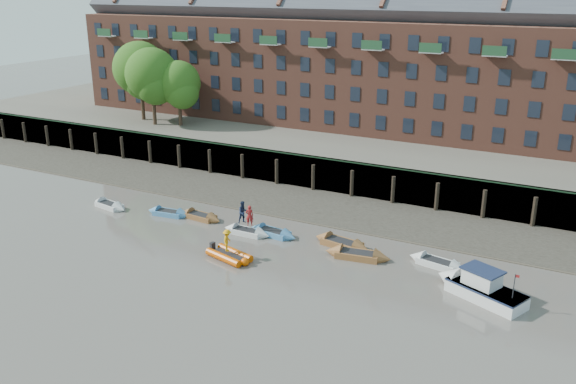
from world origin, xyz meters
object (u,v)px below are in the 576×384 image
Objects in this scene: rowboat_0 at (109,205)px; rowboat_3 at (247,232)px; rowboat_7 at (438,263)px; person_rib_crew at (227,240)px; motor_launch at (472,285)px; rowboat_2 at (200,216)px; rowboat_6 at (358,255)px; person_rower_a at (250,216)px; rowboat_1 at (169,213)px; person_rower_b at (243,212)px; rowboat_5 at (342,243)px; rib_tender at (231,256)px; rowboat_4 at (273,233)px.

rowboat_3 is (14.06, 0.49, -0.00)m from rowboat_0.
rowboat_7 reaches higher than rowboat_3.
motor_launch is at bearing -98.31° from person_rib_crew.
rowboat_2 is at bearing 167.96° from rowboat_3.
rowboat_6 is 2.97× the size of person_rower_a.
rowboat_0 is at bearing -177.96° from rowboat_1.
rowboat_7 is 2.76× the size of person_rib_crew.
motor_launch is at bearing -58.84° from person_rower_b.
rowboat_5 is 1.34× the size of rib_tender.
rowboat_3 is 0.83× the size of rowboat_6.
rib_tender is (6.64, -5.55, 0.06)m from rowboat_2.
rowboat_3 is 1.47m from person_rower_a.
person_rower_b is at bearing 17.49° from motor_launch.
person_rower_a reaches higher than rowboat_3.
rowboat_2 is 1.15× the size of rib_tender.
rowboat_3 is 1.10× the size of rib_tender.
rowboat_3 is 7.80m from rowboat_5.
rowboat_0 is 1.14× the size of rib_tender.
rowboat_5 is 1.00× the size of rowboat_6.
rowboat_4 is (7.19, -0.25, 0.00)m from rowboat_2.
rowboat_4 reaches higher than rowboat_1.
rowboat_5 is 8.58m from rib_tender.
rowboat_5 is 2.28m from rowboat_6.
rib_tender is at bearing 71.54° from person_rower_a.
rowboat_0 is 23.57m from rowboat_6.
rowboat_6 is 5.69m from rowboat_7.
rowboat_0 is at bearing -179.40° from rib_tender.
rowboat_5 reaches higher than rowboat_1.
rowboat_7 is at bearing -21.54° from motor_launch.
rib_tender is (-8.10, -4.47, 0.03)m from rowboat_6.
rowboat_6 is at bearing 0.80° from rowboat_2.
person_rower_a is (5.54, -1.04, 1.44)m from rowboat_2.
rowboat_5 reaches higher than rowboat_0.
motor_launch is (16.63, 2.86, 0.37)m from rib_tender.
person_rib_crew is at bearing -5.30° from rowboat_0.
rowboat_7 is at bearing -48.86° from person_rower_b.
rowboat_0 is 0.99× the size of rowboat_2.
rowboat_7 is (7.33, 0.03, -0.02)m from rowboat_5.
rowboat_4 is at bearing -26.54° from person_rib_crew.
motor_launch is 17.84m from person_rower_a.
person_rower_b is 1.09× the size of person_rib_crew.
rowboat_1 is 1.12× the size of rib_tender.
motor_launch reaches higher than rowboat_6.
rib_tender is at bearing -145.53° from rowboat_7.
rowboat_7 is 15.57m from person_rower_b.
rowboat_7 is (15.02, 1.36, 0.01)m from rowboat_3.
rib_tender is at bearing -5.14° from rowboat_0.
motor_launch is at bearing -6.00° from rowboat_3.
rowboat_3 is (8.16, -0.46, 0.00)m from rowboat_1.
motor_launch is at bearing -6.33° from rowboat_5.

